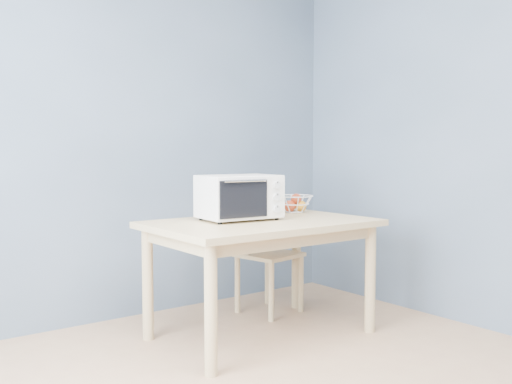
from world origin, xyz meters
TOP-DOWN VIEW (x-y plane):
  - room at (0.00, 0.00)m, footprint 4.01×4.51m
  - dining_table at (0.71, 1.33)m, footprint 1.40×0.90m
  - toaster_oven at (0.59, 1.44)m, footprint 0.52×0.39m
  - fruit_basket at (1.20, 1.58)m, footprint 0.33×0.33m
  - dining_chair at (1.08, 1.77)m, footprint 0.45×0.45m

SIDE VIEW (x-z plane):
  - dining_chair at x=1.08m, z-range -0.01..0.83m
  - dining_table at x=0.71m, z-range 0.27..1.02m
  - fruit_basket at x=1.20m, z-range 0.75..0.89m
  - toaster_oven at x=0.59m, z-range 0.76..1.05m
  - room at x=0.00m, z-range -0.01..2.61m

